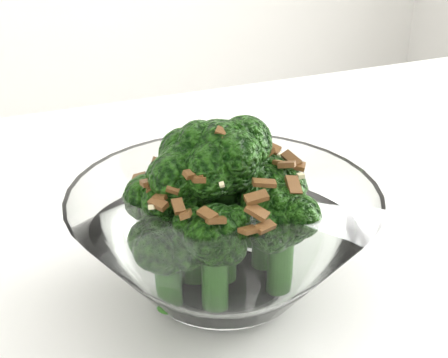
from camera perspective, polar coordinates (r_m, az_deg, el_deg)
broccoli_dish at (r=0.45m, az=-0.09°, el=-4.29°), size 0.20×0.20×0.12m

